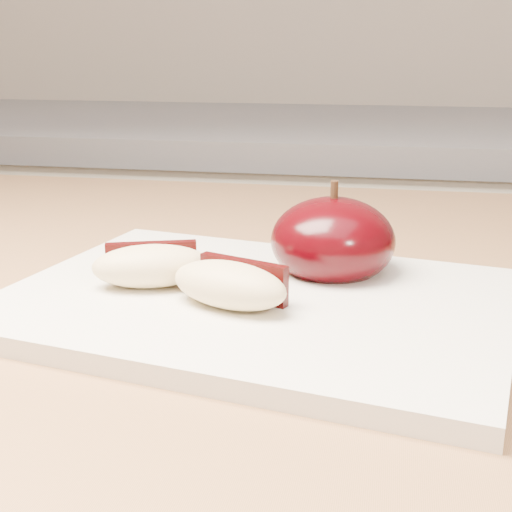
# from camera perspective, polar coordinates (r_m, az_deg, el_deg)

# --- Properties ---
(back_cabinet) EXTENTS (2.40, 0.62, 0.94)m
(back_cabinet) POSITION_cam_1_polar(r_m,az_deg,el_deg) (1.35, 7.34, -9.45)
(back_cabinet) COLOR silver
(back_cabinet) RESTS_ON ground
(cutting_board) EXTENTS (0.35, 0.28, 0.01)m
(cutting_board) POSITION_cam_1_polar(r_m,az_deg,el_deg) (0.45, -0.00, -3.80)
(cutting_board) COLOR silver
(cutting_board) RESTS_ON island_counter
(apple_half) EXTENTS (0.11, 0.11, 0.07)m
(apple_half) POSITION_cam_1_polar(r_m,az_deg,el_deg) (0.49, 6.16, 1.23)
(apple_half) COLOR black
(apple_half) RESTS_ON cutting_board
(apple_wedge_a) EXTENTS (0.08, 0.06, 0.03)m
(apple_wedge_a) POSITION_cam_1_polar(r_m,az_deg,el_deg) (0.47, -8.36, -0.74)
(apple_wedge_a) COLOR beige
(apple_wedge_a) RESTS_ON cutting_board
(apple_wedge_b) EXTENTS (0.08, 0.06, 0.03)m
(apple_wedge_b) POSITION_cam_1_polar(r_m,az_deg,el_deg) (0.43, -2.03, -2.27)
(apple_wedge_b) COLOR beige
(apple_wedge_b) RESTS_ON cutting_board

